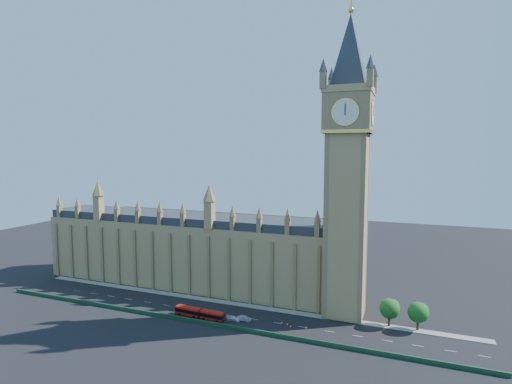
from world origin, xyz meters
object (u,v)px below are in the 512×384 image
(car_grey, at_px, (209,314))
(car_silver, at_px, (244,318))
(red_bus, at_px, (199,313))
(car_white, at_px, (234,319))

(car_grey, bearing_deg, car_silver, -86.21)
(car_silver, bearing_deg, car_grey, 90.16)
(red_bus, relative_size, car_grey, 3.80)
(car_silver, distance_m, car_white, 3.24)
(car_white, bearing_deg, car_grey, 94.02)
(car_silver, relative_size, car_white, 1.02)
(red_bus, bearing_deg, car_silver, 15.28)
(red_bus, distance_m, car_white, 11.16)
(red_bus, height_order, car_silver, red_bus)
(car_white, bearing_deg, car_silver, -68.06)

